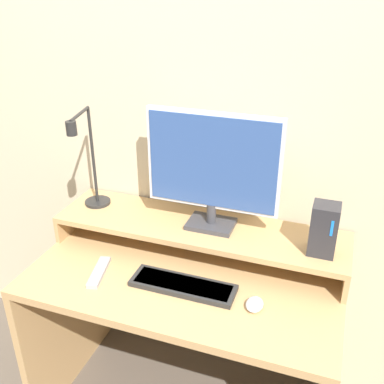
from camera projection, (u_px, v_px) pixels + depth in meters
name	position (u px, v px, depth m)	size (l,w,h in m)	color
wall_back	(215.00, 103.00, 1.68)	(6.00, 0.05, 2.50)	beige
desk	(185.00, 318.00, 1.72)	(1.12, 0.61, 0.70)	tan
monitor_shelf	(199.00, 229.00, 1.73)	(1.12, 0.29, 0.11)	tan
monitor	(212.00, 167.00, 1.61)	(0.50, 0.13, 0.45)	#38383D
desk_lamp	(90.00, 170.00, 1.76)	(0.11, 0.24, 0.42)	black
router_dock	(324.00, 229.00, 1.51)	(0.09, 0.09, 0.19)	#28282D
keyboard	(183.00, 285.00, 1.56)	(0.37, 0.11, 0.02)	#282828
mouse	(255.00, 304.00, 1.46)	(0.06, 0.08, 0.03)	silver
remote_control	(99.00, 272.00, 1.63)	(0.08, 0.18, 0.02)	#99999E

